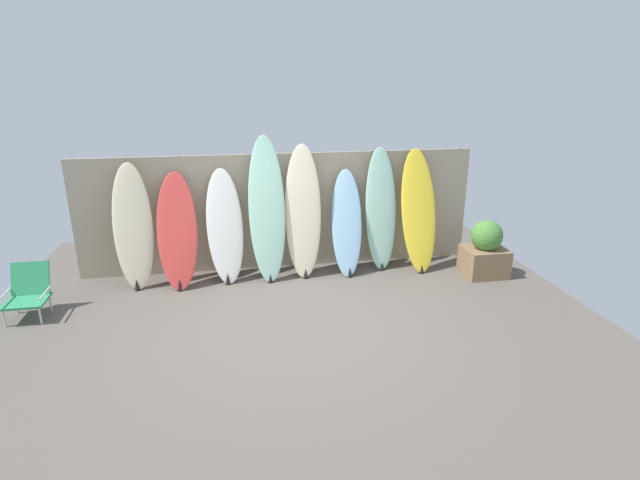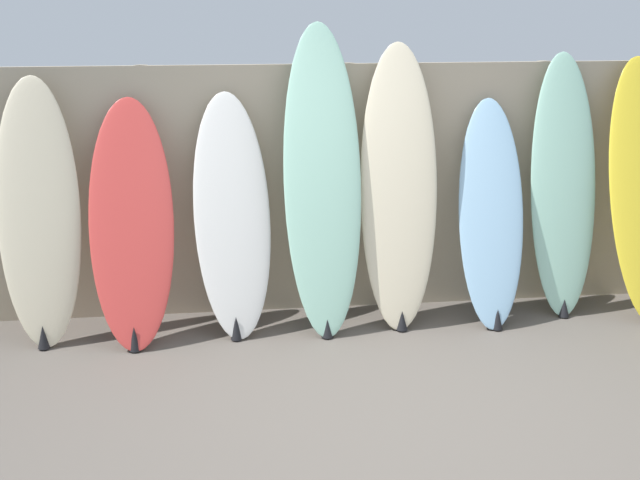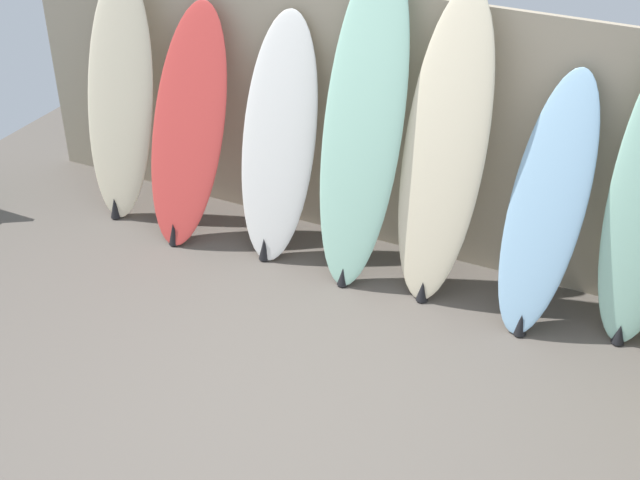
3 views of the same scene
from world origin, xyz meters
TOP-DOWN VIEW (x-y plane):
  - ground at (0.00, 0.00)m, footprint 7.68×7.68m
  - fence_back at (-0.00, 2.01)m, footprint 6.08×0.11m
  - surfboard_cream_0 at (-2.12, 1.62)m, footprint 0.58×0.57m
  - surfboard_red_1 at (-1.52, 1.57)m, footprint 0.58×0.70m
  - surfboard_white_2 at (-0.85, 1.65)m, footprint 0.57×0.64m
  - surfboard_seafoam_3 at (-0.23, 1.62)m, footprint 0.53×0.62m
  - surfboard_cream_4 at (0.30, 1.64)m, footprint 0.58×0.55m
  - surfboard_skyblue_5 at (0.97, 1.62)m, footprint 0.52×0.68m
  - surfboard_seafoam_6 at (1.53, 1.72)m, footprint 0.49×0.45m

SIDE VIEW (x-z plane):
  - ground at x=0.00m, z-range 0.00..0.00m
  - surfboard_skyblue_5 at x=0.97m, z-range -0.02..1.55m
  - surfboard_red_1 at x=-1.52m, z-range -0.01..1.60m
  - surfboard_white_2 at x=-0.85m, z-range -0.01..1.62m
  - surfboard_cream_0 at x=-2.12m, z-range -0.01..1.76m
  - fence_back at x=0.00m, z-range 0.00..1.80m
  - surfboard_seafoam_6 at x=1.53m, z-range -0.01..1.87m
  - surfboard_cream_4 at x=0.30m, z-range -0.01..1.95m
  - surfboard_seafoam_3 at x=-0.23m, z-range -0.01..2.09m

